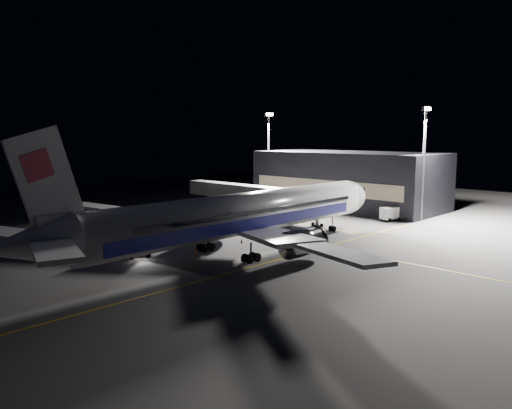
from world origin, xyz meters
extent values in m
plane|color=#4C4C4F|center=(0.00, 0.00, 0.00)|extent=(200.00, 200.00, 0.00)
cube|color=gold|center=(10.00, 0.00, 0.01)|extent=(0.25, 80.00, 0.01)
cube|color=gold|center=(0.00, -6.00, 0.01)|extent=(70.00, 0.25, 0.01)
cube|color=gold|center=(22.00, 10.00, 0.01)|extent=(0.25, 40.00, 0.01)
cylinder|color=silver|center=(0.00, 0.00, 5.30)|extent=(48.00, 5.60, 5.60)
ellipsoid|color=silver|center=(24.00, 0.00, 5.30)|extent=(8.96, 5.60, 5.60)
cube|color=black|center=(26.30, 0.00, 6.30)|extent=(2.20, 3.40, 0.90)
cone|color=silver|center=(-28.50, 0.00, 5.60)|extent=(9.00, 5.49, 5.49)
cube|color=#202095|center=(-1.00, 2.78, 4.40)|extent=(42.24, 0.25, 1.50)
cube|color=#202095|center=(-1.00, -2.78, 4.40)|extent=(42.24, 0.25, 1.50)
cube|color=silver|center=(-2.50, 8.00, 3.70)|extent=(11.36, 15.23, 1.53)
cube|color=silver|center=(-2.50, -8.00, 3.70)|extent=(11.36, 15.23, 1.53)
cube|color=silver|center=(-7.50, 20.50, 4.57)|extent=(8.57, 13.22, 1.31)
cube|color=silver|center=(-7.50, -20.50, 4.57)|extent=(8.57, 13.22, 1.31)
cube|color=silver|center=(-28.00, 5.20, 5.90)|extent=(6.20, 9.67, 0.45)
cube|color=silver|center=(-28.00, -5.20, 5.90)|extent=(6.20, 9.67, 0.45)
cube|color=white|center=(-26.20, 0.00, 11.50)|extent=(7.53, 0.40, 10.28)
cube|color=#D34860|center=(-27.00, 0.00, 12.90)|extent=(3.22, 0.55, 3.22)
cylinder|color=#B7B7BF|center=(1.20, 9.00, 2.55)|extent=(5.60, 3.40, 3.40)
cylinder|color=#B7B7BF|center=(1.20, -9.00, 2.55)|extent=(5.60, 3.40, 3.40)
cylinder|color=#9999A0|center=(20.50, 0.00, 1.25)|extent=(0.26, 0.26, 2.50)
cylinder|color=black|center=(20.50, 0.00, 0.45)|extent=(0.90, 0.70, 0.90)
cylinder|color=#9999A0|center=(-3.00, 4.30, 1.25)|extent=(0.26, 0.26, 2.50)
cylinder|color=#9999A0|center=(-3.00, -4.30, 1.25)|extent=(0.26, 0.26, 2.50)
cylinder|color=black|center=(-3.00, 4.30, 0.55)|extent=(1.10, 1.60, 1.10)
cylinder|color=black|center=(-3.00, -4.30, 0.55)|extent=(1.10, 1.60, 1.10)
cube|color=black|center=(46.00, 14.00, 6.00)|extent=(18.00, 40.00, 12.00)
cube|color=brown|center=(36.95, 14.00, 5.00)|extent=(0.15, 36.00, 3.00)
cube|color=#B2B2B7|center=(22.00, 20.05, 4.60)|extent=(3.00, 33.90, 2.80)
cube|color=#B2B2B7|center=(22.00, 4.20, 4.60)|extent=(3.60, 3.20, 3.40)
cylinder|color=#9999A0|center=(22.00, 4.20, 1.55)|extent=(0.70, 0.70, 3.10)
cylinder|color=black|center=(22.00, 3.30, 0.35)|extent=(0.70, 0.30, 0.70)
cylinder|color=black|center=(22.00, 5.10, 0.35)|extent=(0.70, 0.30, 0.70)
cylinder|color=#59595E|center=(40.00, 32.00, 10.00)|extent=(0.44, 0.44, 20.00)
cube|color=#59595E|center=(40.00, 32.00, 20.30)|extent=(2.40, 0.50, 0.80)
cube|color=white|center=(40.00, 31.65, 20.30)|extent=(2.20, 0.15, 0.60)
cylinder|color=#59595E|center=(40.00, -6.00, 10.00)|extent=(0.44, 0.44, 20.00)
cube|color=#59595E|center=(40.00, -6.00, 20.30)|extent=(2.40, 0.50, 0.80)
cube|color=white|center=(40.00, -6.35, 20.30)|extent=(2.20, 0.15, 0.60)
cube|color=silver|center=(35.98, -2.00, 1.49)|extent=(4.18, 2.72, 2.12)
cube|color=silver|center=(38.24, -2.51, 0.91)|extent=(1.90, 2.12, 1.16)
cube|color=black|center=(38.24, -2.51, 1.40)|extent=(1.49, 1.85, 0.48)
cylinder|color=black|center=(37.52, -1.31, 0.39)|extent=(0.80, 0.40, 0.77)
cylinder|color=black|center=(37.08, -3.28, 0.39)|extent=(0.80, 0.40, 0.77)
cylinder|color=black|center=(34.89, -0.72, 0.39)|extent=(0.80, 0.40, 0.77)
cylinder|color=black|center=(34.44, -2.69, 0.39)|extent=(0.80, 0.40, 0.77)
cube|color=black|center=(-11.24, 8.00, 0.86)|extent=(3.19, 2.64, 1.26)
cube|color=black|center=(-11.24, 8.00, 1.66)|extent=(1.49, 1.49, 0.69)
sphere|color=#FFF2CC|center=(-12.11, 7.40, 0.86)|extent=(0.30, 0.30, 0.30)
sphere|color=#FFF2CC|center=(-11.05, 6.96, 0.86)|extent=(0.30, 0.30, 0.30)
cylinder|color=black|center=(-9.91, 8.50, 0.34)|extent=(0.73, 0.50, 0.69)
cylinder|color=black|center=(-10.66, 6.71, 0.34)|extent=(0.73, 0.50, 0.69)
cylinder|color=black|center=(-11.81, 9.29, 0.34)|extent=(0.73, 0.50, 0.69)
cylinder|color=black|center=(-12.56, 7.50, 0.34)|extent=(0.73, 0.50, 0.69)
cone|color=orange|center=(-4.99, 4.00, 0.31)|extent=(0.42, 0.42, 0.63)
cone|color=orange|center=(6.00, 12.25, 0.27)|extent=(0.35, 0.35, 0.53)
cone|color=orange|center=(4.21, 4.67, 0.27)|extent=(0.36, 0.36, 0.54)
camera|label=1|loc=(-46.23, -46.56, 15.76)|focal=35.00mm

